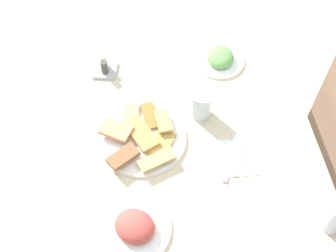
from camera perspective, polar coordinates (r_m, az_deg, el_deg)
ground_plane at (r=2.11m, az=1.63°, el=-10.94°), size 6.00×6.00×0.00m
dining_table at (r=1.56m, az=2.17°, el=-1.44°), size 1.11×0.90×0.70m
pide_platter at (r=1.45m, az=-3.62°, el=-1.53°), size 0.31×0.31×0.05m
salad_plate_greens at (r=1.70m, az=7.16°, el=9.17°), size 0.20×0.20×0.06m
salad_plate_rice at (r=1.30m, az=-4.55°, el=-13.64°), size 0.22×0.22×0.07m
soda_can at (r=1.35m, az=21.98°, el=-11.46°), size 0.09×0.09×0.12m
drinking_glass at (r=1.49m, az=4.56°, el=2.96°), size 0.07×0.07×0.11m
paper_napkin at (r=1.44m, az=9.15°, el=-4.26°), size 0.15×0.15×0.00m
fork at (r=1.43m, az=8.47°, el=-4.26°), size 0.19×0.09×0.00m
spoon at (r=1.44m, az=9.87°, el=-4.10°), size 0.15×0.09×0.00m
condiment_caddy at (r=1.66m, az=-8.64°, el=7.90°), size 0.10×0.10×0.07m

